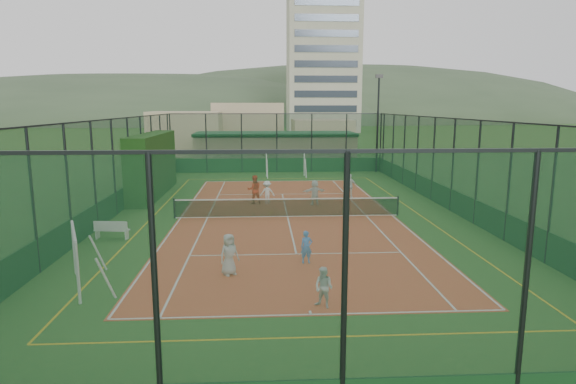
% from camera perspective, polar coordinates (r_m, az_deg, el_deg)
% --- Properties ---
extents(ground, '(300.00, 300.00, 0.00)m').
position_cam_1_polar(ground, '(24.95, -0.06, -2.95)').
color(ground, '#285B1F').
rests_on(ground, ground).
extents(court_slab, '(11.17, 23.97, 0.01)m').
position_cam_1_polar(court_slab, '(24.95, -0.06, -2.94)').
color(court_slab, '#CD462D').
rests_on(court_slab, ground).
extents(tennis_net, '(11.67, 0.12, 1.06)m').
position_cam_1_polar(tennis_net, '(24.84, -0.06, -1.76)').
color(tennis_net, black).
rests_on(tennis_net, ground).
extents(perimeter_fence, '(18.12, 34.12, 5.00)m').
position_cam_1_polar(perimeter_fence, '(24.50, -0.06, 2.75)').
color(perimeter_fence, '#10321F').
rests_on(perimeter_fence, ground).
extents(floodlight_ne, '(0.60, 0.26, 8.25)m').
position_cam_1_polar(floodlight_ne, '(42.07, 10.58, 7.93)').
color(floodlight_ne, black).
rests_on(floodlight_ne, ground).
extents(clubhouse, '(15.20, 7.20, 3.15)m').
position_cam_1_polar(clubhouse, '(46.46, -1.53, 5.14)').
color(clubhouse, tan).
rests_on(clubhouse, ground).
extents(apartment_tower, '(15.00, 12.00, 30.00)m').
position_cam_1_polar(apartment_tower, '(107.49, 4.12, 15.17)').
color(apartment_tower, beige).
rests_on(apartment_tower, ground).
extents(distant_hills, '(200.00, 60.00, 24.00)m').
position_cam_1_polar(distant_hills, '(174.36, -2.75, 8.34)').
color(distant_hills, '#384C33').
rests_on(distant_hills, ground).
extents(hedge_left, '(1.34, 8.95, 3.91)m').
position_cam_1_polar(hedge_left, '(32.03, -15.76, 3.15)').
color(hedge_left, black).
rests_on(hedge_left, ground).
extents(white_bench, '(1.53, 0.60, 0.84)m').
position_cam_1_polar(white_bench, '(22.15, -20.15, -4.18)').
color(white_bench, white).
rests_on(white_bench, ground).
extents(futsal_goal_near, '(2.97, 1.87, 1.85)m').
position_cam_1_polar(futsal_goal_near, '(16.60, -23.85, -7.34)').
color(futsal_goal_near, white).
rests_on(futsal_goal_near, ground).
extents(futsal_goal_far, '(3.24, 1.13, 2.06)m').
position_cam_1_polar(futsal_goal_far, '(39.09, -0.31, 3.38)').
color(futsal_goal_far, white).
rests_on(futsal_goal_far, ground).
extents(child_near_left, '(0.83, 0.77, 1.43)m').
position_cam_1_polar(child_near_left, '(16.50, -7.00, -7.35)').
color(child_near_left, silver).
rests_on(child_near_left, court_slab).
extents(child_near_mid, '(0.47, 0.35, 1.19)m').
position_cam_1_polar(child_near_mid, '(17.62, 2.20, -6.54)').
color(child_near_mid, '#5188E7').
rests_on(child_near_mid, court_slab).
extents(child_near_right, '(0.73, 0.71, 1.19)m').
position_cam_1_polar(child_near_right, '(13.93, 4.26, -11.22)').
color(child_near_right, silver).
rests_on(child_near_right, court_slab).
extents(child_far_left, '(0.95, 0.63, 1.37)m').
position_cam_1_polar(child_far_left, '(27.99, -2.50, -0.05)').
color(child_far_left, white).
rests_on(child_far_left, court_slab).
extents(child_far_right, '(0.95, 0.71, 1.51)m').
position_cam_1_polar(child_far_right, '(30.00, 7.36, 0.69)').
color(child_far_right, white).
rests_on(child_far_right, court_slab).
extents(child_far_back, '(1.40, 0.72, 1.45)m').
position_cam_1_polar(child_far_back, '(27.84, 3.18, -0.04)').
color(child_far_back, silver).
rests_on(child_far_back, court_slab).
extents(coach, '(0.92, 0.78, 1.69)m').
position_cam_1_polar(coach, '(28.12, -4.02, 0.30)').
color(coach, red).
rests_on(coach, court_slab).
extents(tennis_balls, '(0.14, 0.33, 0.07)m').
position_cam_1_polar(tennis_balls, '(25.78, -2.02, -2.43)').
color(tennis_balls, '#CCE033').
rests_on(tennis_balls, court_slab).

